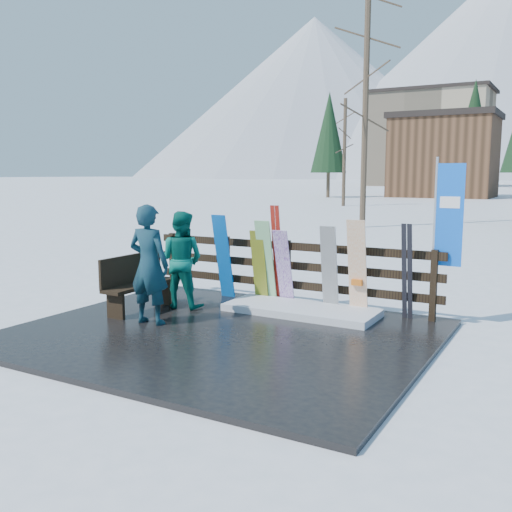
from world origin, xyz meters
The scene contains 16 objects.
ground centered at (0.00, 0.00, 0.00)m, with size 700.00×700.00×0.00m, color white.
deck centered at (0.00, 0.00, 0.04)m, with size 6.00×5.00×0.08m, color black.
fence centered at (0.00, 2.20, 0.74)m, with size 5.60×0.10×1.15m.
snow_patch centered at (0.56, 1.60, 0.14)m, with size 2.58×1.00×0.12m, color white.
bench centered at (-1.99, 0.41, 0.60)m, with size 0.40×1.50×0.97m.
snowboard_0 centered at (-1.23, 1.98, 0.88)m, with size 0.29×0.03×1.62m, color #0656B9.
snowboard_1 centered at (-0.32, 1.98, 0.84)m, with size 0.29×0.03×1.55m, color white.
snowboard_2 centered at (-0.46, 1.98, 0.75)m, with size 0.27×0.03×1.35m, color #C3CF1E.
snowboard_3 centered at (0.04, 1.98, 0.76)m, with size 0.27×0.03×1.41m, color white.
snowboard_4 centered at (0.91, 1.98, 0.82)m, with size 0.28×0.03×1.49m, color black.
snowboard_5 centered at (1.40, 1.98, 0.88)m, with size 0.31×0.03×1.62m, color white.
ski_pair_a centered at (-0.12, 2.05, 0.98)m, with size 0.16×0.28×1.79m.
ski_pair_b centered at (2.21, 2.05, 0.86)m, with size 0.17×0.29×1.57m.
rental_flag centered at (2.73, 2.25, 1.69)m, with size 0.45×0.04×2.60m.
person_front centered at (-1.24, -0.14, 1.02)m, with size 0.68×0.45×1.88m, color #16484A.
person_back centered at (-1.47, 0.99, 0.93)m, with size 0.83×0.64×1.70m, color #076757.
Camera 1 is at (4.51, -6.94, 2.42)m, focal length 40.00 mm.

